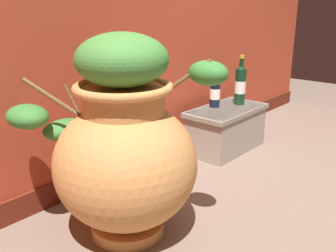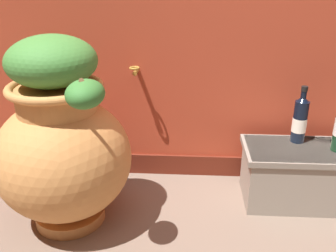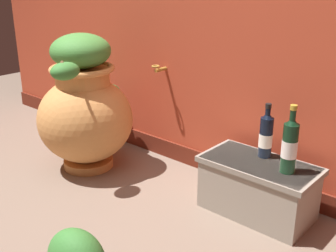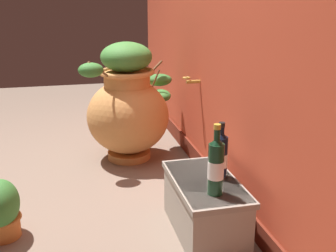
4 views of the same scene
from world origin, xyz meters
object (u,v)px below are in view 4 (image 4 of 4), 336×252
(wine_bottle_middle, at_px, (221,154))
(potted_shrub, at_px, (1,209))
(wine_bottle_left, at_px, (216,165))
(terracotta_urn, at_px, (128,107))

(wine_bottle_middle, relative_size, potted_shrub, 0.94)
(wine_bottle_left, xyz_separation_m, potted_shrub, (-0.36, -1.05, -0.29))
(wine_bottle_middle, xyz_separation_m, potted_shrub, (-0.18, -1.14, -0.27))
(terracotta_urn, relative_size, wine_bottle_left, 2.55)
(potted_shrub, bearing_deg, terracotta_urn, 139.62)
(terracotta_urn, xyz_separation_m, wine_bottle_left, (1.33, 0.22, 0.05))
(terracotta_urn, xyz_separation_m, wine_bottle_middle, (1.15, 0.32, 0.02))
(terracotta_urn, distance_m, potted_shrub, 1.29)
(wine_bottle_left, height_order, wine_bottle_middle, wine_bottle_left)
(wine_bottle_left, relative_size, potted_shrub, 1.10)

